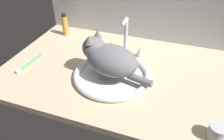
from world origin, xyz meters
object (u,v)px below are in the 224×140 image
Objects in this scene: sink_basin at (112,75)px; faucet at (125,41)px; cat at (108,58)px; metal_jar at (217,132)px; toothbrush at (28,64)px; amber_bottle at (65,25)px.

sink_basin is 22.66cm from faucet.
cat is 5.60× the size of metal_jar.
metal_jar is at bearing -10.19° from toothbrush.
sink_basin is at bearing -90.00° from faucet.
amber_bottle is at bearing 148.86° from metal_jar.
amber_bottle is (-41.99, 31.97, 5.26)cm from sink_basin.
amber_bottle is 100.87cm from metal_jar.
cat is (-2.13, 0.51, 8.73)cm from sink_basin.
metal_jar is at bearing -24.02° from cat.
faucet is 61.13cm from metal_jar.
cat is (-2.13, -21.14, 2.07)cm from faucet.
sink_basin is 1.72× the size of faucet.
amber_bottle is (-41.99, 10.31, -1.40)cm from faucet.
sink_basin reaches higher than toothbrush.
metal_jar is 0.35× the size of toothbrush.
metal_jar is (44.28, -41.83, -5.12)cm from faucet.
metal_jar is (46.41, -20.68, -7.19)cm from cat.
sink_basin is at bearing 155.51° from metal_jar.
metal_jar is at bearing -31.14° from amber_bottle.
cat is 1.97× the size of toothbrush.
toothbrush is (-43.54, -26.04, -7.32)cm from faucet.
sink_basin is at bearing -37.28° from amber_bottle.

